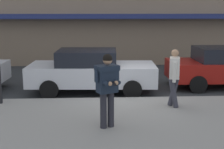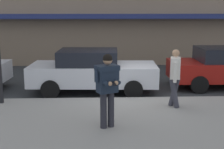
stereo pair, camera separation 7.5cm
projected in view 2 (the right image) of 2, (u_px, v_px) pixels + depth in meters
The scene contains 6 objects.
ground_plane at pixel (129, 100), 10.40m from camera, with size 80.00×80.00×0.00m, color #2B2D30.
sidewalk at pixel (180, 129), 7.63m from camera, with size 32.00×5.30×0.14m, color gray.
curb_paint_line at pixel (158, 99), 10.48m from camera, with size 28.00×0.12×0.01m, color silver.
parked_sedan_mid at pixel (92, 71), 11.21m from camera, with size 4.59×2.10×1.54m.
man_texting_on_phone at pixel (107, 83), 7.36m from camera, with size 0.62×0.65×1.81m.
pedestrian_in_light_coat at pixel (175, 75), 9.00m from camera, with size 0.39×0.59×1.70m.
Camera 2 is at (-0.96, -9.97, 2.96)m, focal length 50.00 mm.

